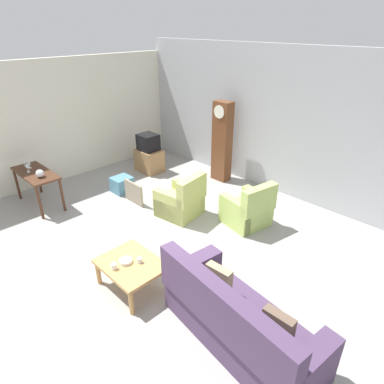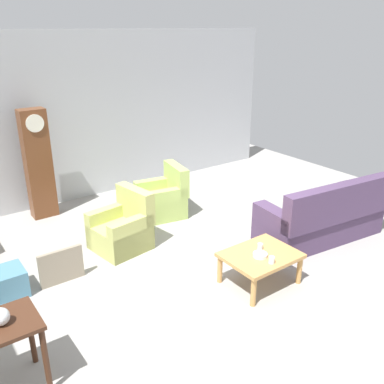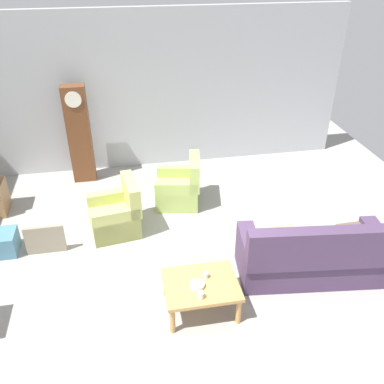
{
  "view_description": "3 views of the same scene",
  "coord_description": "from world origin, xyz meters",
  "px_view_note": "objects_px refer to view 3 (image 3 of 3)",
  "views": [
    {
      "loc": [
        3.7,
        -2.89,
        3.58
      ],
      "look_at": [
        0.04,
        0.73,
        0.96
      ],
      "focal_mm": 31.29,
      "sensor_mm": 36.0,
      "label": 1
    },
    {
      "loc": [
        -3.29,
        -4.21,
        3.26
      ],
      "look_at": [
        0.26,
        0.67,
        0.87
      ],
      "focal_mm": 39.45,
      "sensor_mm": 36.0,
      "label": 2
    },
    {
      "loc": [
        -0.51,
        -4.64,
        4.21
      ],
      "look_at": [
        0.47,
        0.64,
        0.95
      ],
      "focal_mm": 38.63,
      "sensor_mm": 36.0,
      "label": 3
    }
  ],
  "objects_px": {
    "coffee_table_wood": "(201,287)",
    "storage_box_blue": "(4,243)",
    "bowl_white_stacked": "(197,285)",
    "armchair_olive_far": "(180,188)",
    "framed_picture_leaning": "(45,240)",
    "cup_white_porcelain": "(201,295)",
    "cup_blue_rimmed": "(206,275)",
    "grandfather_clock": "(79,135)",
    "couch_floral": "(314,257)",
    "armchair_olive_near": "(117,215)"
  },
  "relations": [
    {
      "from": "coffee_table_wood",
      "to": "storage_box_blue",
      "type": "distance_m",
      "value": 3.29
    },
    {
      "from": "storage_box_blue",
      "to": "bowl_white_stacked",
      "type": "xyz_separation_m",
      "value": [
        2.74,
        -1.76,
        0.29
      ]
    },
    {
      "from": "coffee_table_wood",
      "to": "storage_box_blue",
      "type": "bearing_deg",
      "value": 148.61
    },
    {
      "from": "armchair_olive_far",
      "to": "coffee_table_wood",
      "type": "height_order",
      "value": "armchair_olive_far"
    },
    {
      "from": "framed_picture_leaning",
      "to": "cup_white_porcelain",
      "type": "distance_m",
      "value": 2.79
    },
    {
      "from": "storage_box_blue",
      "to": "cup_blue_rimmed",
      "type": "height_order",
      "value": "cup_blue_rimmed"
    },
    {
      "from": "bowl_white_stacked",
      "to": "cup_blue_rimmed",
      "type": "bearing_deg",
      "value": 45.53
    },
    {
      "from": "armchair_olive_far",
      "to": "grandfather_clock",
      "type": "height_order",
      "value": "grandfather_clock"
    },
    {
      "from": "storage_box_blue",
      "to": "bowl_white_stacked",
      "type": "distance_m",
      "value": 3.27
    },
    {
      "from": "grandfather_clock",
      "to": "storage_box_blue",
      "type": "bearing_deg",
      "value": -118.07
    },
    {
      "from": "couch_floral",
      "to": "bowl_white_stacked",
      "type": "relative_size",
      "value": 11.6
    },
    {
      "from": "armchair_olive_far",
      "to": "storage_box_blue",
      "type": "relative_size",
      "value": 2.1
    },
    {
      "from": "couch_floral",
      "to": "framed_picture_leaning",
      "type": "height_order",
      "value": "couch_floral"
    },
    {
      "from": "armchair_olive_far",
      "to": "cup_blue_rimmed",
      "type": "relative_size",
      "value": 11.41
    },
    {
      "from": "armchair_olive_far",
      "to": "framed_picture_leaning",
      "type": "distance_m",
      "value": 2.52
    },
    {
      "from": "armchair_olive_far",
      "to": "grandfather_clock",
      "type": "xyz_separation_m",
      "value": [
        -1.78,
        1.26,
        0.68
      ]
    },
    {
      "from": "storage_box_blue",
      "to": "coffee_table_wood",
      "type": "bearing_deg",
      "value": -31.39
    },
    {
      "from": "armchair_olive_near",
      "to": "framed_picture_leaning",
      "type": "relative_size",
      "value": 1.53
    },
    {
      "from": "armchair_olive_far",
      "to": "coffee_table_wood",
      "type": "xyz_separation_m",
      "value": [
        -0.14,
        -2.64,
        0.07
      ]
    },
    {
      "from": "couch_floral",
      "to": "armchair_olive_far",
      "type": "bearing_deg",
      "value": 124.27
    },
    {
      "from": "storage_box_blue",
      "to": "armchair_olive_far",
      "type": "bearing_deg",
      "value": 17.49
    },
    {
      "from": "couch_floral",
      "to": "framed_picture_leaning",
      "type": "xyz_separation_m",
      "value": [
        -3.86,
        1.25,
        -0.11
      ]
    },
    {
      "from": "armchair_olive_far",
      "to": "bowl_white_stacked",
      "type": "relative_size",
      "value": 4.88
    },
    {
      "from": "armchair_olive_far",
      "to": "cup_white_porcelain",
      "type": "relative_size",
      "value": 10.14
    },
    {
      "from": "coffee_table_wood",
      "to": "cup_blue_rimmed",
      "type": "xyz_separation_m",
      "value": [
        0.08,
        0.09,
        0.1
      ]
    },
    {
      "from": "couch_floral",
      "to": "armchair_olive_far",
      "type": "relative_size",
      "value": 2.38
    },
    {
      "from": "framed_picture_leaning",
      "to": "cup_blue_rimmed",
      "type": "height_order",
      "value": "cup_blue_rimmed"
    },
    {
      "from": "armchair_olive_near",
      "to": "bowl_white_stacked",
      "type": "height_order",
      "value": "armchair_olive_near"
    },
    {
      "from": "couch_floral",
      "to": "bowl_white_stacked",
      "type": "bearing_deg",
      "value": -168.05
    },
    {
      "from": "coffee_table_wood",
      "to": "grandfather_clock",
      "type": "bearing_deg",
      "value": 112.79
    },
    {
      "from": "grandfather_clock",
      "to": "cup_blue_rimmed",
      "type": "bearing_deg",
      "value": -65.68
    },
    {
      "from": "grandfather_clock",
      "to": "storage_box_blue",
      "type": "distance_m",
      "value": 2.61
    },
    {
      "from": "framed_picture_leaning",
      "to": "grandfather_clock",
      "type": "bearing_deg",
      "value": 77.54
    },
    {
      "from": "coffee_table_wood",
      "to": "cup_white_porcelain",
      "type": "relative_size",
      "value": 10.58
    },
    {
      "from": "framed_picture_leaning",
      "to": "storage_box_blue",
      "type": "xyz_separation_m",
      "value": [
        -0.65,
        0.13,
        -0.06
      ]
    },
    {
      "from": "armchair_olive_near",
      "to": "framed_picture_leaning",
      "type": "distance_m",
      "value": 1.18
    },
    {
      "from": "armchair_olive_far",
      "to": "coffee_table_wood",
      "type": "relative_size",
      "value": 0.96
    },
    {
      "from": "armchair_olive_near",
      "to": "storage_box_blue",
      "type": "distance_m",
      "value": 1.79
    },
    {
      "from": "cup_white_porcelain",
      "to": "bowl_white_stacked",
      "type": "relative_size",
      "value": 0.48
    },
    {
      "from": "armchair_olive_near",
      "to": "storage_box_blue",
      "type": "bearing_deg",
      "value": -171.88
    },
    {
      "from": "armchair_olive_near",
      "to": "cup_white_porcelain",
      "type": "relative_size",
      "value": 10.14
    },
    {
      "from": "armchair_olive_near",
      "to": "armchair_olive_far",
      "type": "distance_m",
      "value": 1.35
    },
    {
      "from": "storage_box_blue",
      "to": "cup_white_porcelain",
      "type": "distance_m",
      "value": 3.39
    },
    {
      "from": "framed_picture_leaning",
      "to": "storage_box_blue",
      "type": "height_order",
      "value": "framed_picture_leaning"
    },
    {
      "from": "couch_floral",
      "to": "coffee_table_wood",
      "type": "height_order",
      "value": "couch_floral"
    },
    {
      "from": "storage_box_blue",
      "to": "cup_white_porcelain",
      "type": "relative_size",
      "value": 4.82
    },
    {
      "from": "framed_picture_leaning",
      "to": "storage_box_blue",
      "type": "bearing_deg",
      "value": 168.54
    },
    {
      "from": "couch_floral",
      "to": "armchair_olive_near",
      "type": "distance_m",
      "value": 3.2
    },
    {
      "from": "storage_box_blue",
      "to": "framed_picture_leaning",
      "type": "bearing_deg",
      "value": -11.46
    },
    {
      "from": "cup_white_porcelain",
      "to": "cup_blue_rimmed",
      "type": "relative_size",
      "value": 1.13
    }
  ]
}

